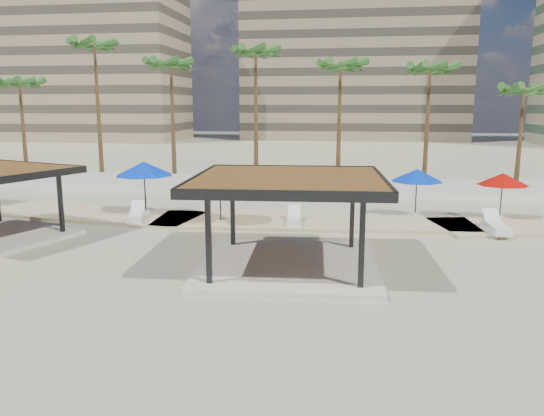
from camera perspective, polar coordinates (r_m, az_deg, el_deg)
The scene contains 20 objects.
ground at distance 20.62m, azimuth -2.74°, elevation -5.73°, with size 200.00×200.00×0.00m, color tan.
promenade at distance 27.72m, azimuth 4.40°, elevation -1.26°, with size 44.45×7.97×0.24m.
boundary_wall at distance 35.97m, azimuth 2.19°, elevation 2.47°, with size 56.00×0.30×1.20m, color silver.
building_west at distance 99.11m, azimuth -19.92°, elevation 15.77°, with size 34.00×16.00×32.40m.
building_mid at distance 97.72m, azimuth 8.85°, elevation 15.77°, with size 38.00×16.00×30.40m.
pavilion_central at distance 19.26m, azimuth 1.79°, elevation -0.61°, with size 7.20×7.20×3.45m.
umbrella_b at distance 26.20m, azimuth -5.62°, elevation 3.03°, with size 3.01×3.01×2.49m.
umbrella_c at distance 29.84m, azimuth 23.57°, elevation 2.85°, with size 3.01×3.01×2.32m.
umbrella_d at distance 29.00m, azimuth 15.34°, elevation 3.40°, with size 3.62×3.62×2.45m.
umbrella_f at distance 29.34m, azimuth -13.61°, elevation 4.12°, with size 3.15×3.15×2.78m.
lounger_a at distance 27.98m, azimuth -14.40°, elevation -0.80°, with size 1.24×2.26×0.81m.
lounger_b at distance 26.41m, azimuth 2.39°, elevation -1.18°, with size 0.83×2.05×0.76m.
lounger_c at distance 26.70m, azimuth 22.96°, elevation -1.87°, with size 0.89×2.33×0.86m.
palm_a at distance 45.16m, azimuth -25.53°, elevation 11.68°, with size 3.00×3.00×8.40m.
palm_b at distance 42.66m, azimuth -18.54°, elevation 15.68°, with size 3.00×3.00×11.10m.
palm_c at distance 39.69m, azimuth -10.82°, elevation 14.42°, with size 3.00×3.00×9.61m.
palm_d at distance 39.01m, azimuth -1.78°, elevation 15.84°, with size 3.00×3.00×10.46m.
palm_e at distance 37.84m, azimuth 7.36°, elevation 14.42°, with size 3.00×3.00×9.42m.
palm_f at distance 38.36m, azimuth 16.62°, elevation 13.62°, with size 3.00×3.00×9.14m.
palm_g at distance 39.18m, azimuth 25.47°, elevation 11.01°, with size 3.00×3.00×7.73m.
Camera 1 is at (3.88, -19.36, 5.93)m, focal length 35.00 mm.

